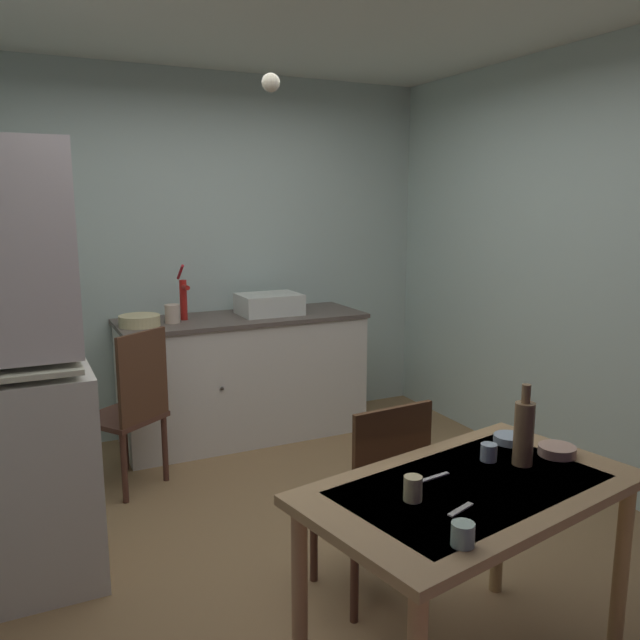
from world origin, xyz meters
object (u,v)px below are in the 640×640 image
chair_far_side (376,496)px  chair_by_counter (131,408)px  mixing_bowl_counter (140,321)px  serving_bowl_wide (509,439)px  sink_basin (269,304)px  teacup_cream (463,534)px  glass_bottle (524,432)px  hand_pump (183,296)px  dining_table (470,512)px

chair_far_side → chair_by_counter: (-0.75, 1.58, 0.03)m
mixing_bowl_counter → serving_bowl_wide: 2.62m
mixing_bowl_counter → chair_by_counter: size_ratio=0.27×
sink_basin → teacup_cream: bearing=-101.1°
glass_bottle → teacup_cream: bearing=-147.1°
chair_by_counter → sink_basin: bearing=26.4°
sink_basin → hand_pump: hand_pump is taller
glass_bottle → hand_pump: bearing=102.3°
glass_bottle → mixing_bowl_counter: bearing=109.4°
mixing_bowl_counter → glass_bottle: glass_bottle is taller
glass_bottle → chair_by_counter: bearing=117.1°
chair_far_side → teacup_cream: (-0.24, -0.88, 0.32)m
chair_far_side → serving_bowl_wide: size_ratio=7.13×
sink_basin → hand_pump: size_ratio=1.13×
hand_pump → teacup_cream: bearing=-89.5°
sink_basin → mixing_bowl_counter: 0.95m
hand_pump → serving_bowl_wide: hand_pump is taller
hand_pump → chair_far_side: 2.27m
chair_by_counter → hand_pump: bearing=50.6°
glass_bottle → dining_table: bearing=-169.1°
serving_bowl_wide → hand_pump: bearing=105.6°
hand_pump → dining_table: 2.79m
hand_pump → chair_by_counter: 0.95m
hand_pump → glass_bottle: size_ratio=1.26×
chair_far_side → teacup_cream: bearing=-105.3°
hand_pump → teacup_cream: 3.07m
hand_pump → teacup_cream: (0.03, -3.05, -0.28)m
hand_pump → mixing_bowl_counter: size_ratio=1.45×
dining_table → teacup_cream: bearing=-132.6°
mixing_bowl_counter → chair_far_side: size_ratio=0.30×
dining_table → glass_bottle: bearing=10.9°
hand_pump → sink_basin: bearing=-4.2°
sink_basin → chair_far_side: size_ratio=0.48×
mixing_bowl_counter → teacup_cream: 2.98m
chair_by_counter → teacup_cream: size_ratio=14.42×
dining_table → serving_bowl_wide: serving_bowl_wide is taller
dining_table → serving_bowl_wide: (0.39, 0.24, 0.12)m
sink_basin → mixing_bowl_counter: size_ratio=1.63×
mixing_bowl_counter → chair_far_side: bearing=-74.2°
sink_basin → chair_far_side: bearing=-99.4°
hand_pump → chair_far_side: hand_pump is taller
chair_by_counter → glass_bottle: glass_bottle is taller
teacup_cream → glass_bottle: 0.67m
hand_pump → serving_bowl_wide: 2.62m
dining_table → chair_by_counter: size_ratio=1.32×
dining_table → chair_far_side: (-0.04, 0.57, -0.18)m
teacup_cream → glass_bottle: glass_bottle is taller
hand_pump → glass_bottle: bearing=-77.7°
dining_table → teacup_cream: (-0.28, -0.31, 0.14)m
dining_table → glass_bottle: glass_bottle is taller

